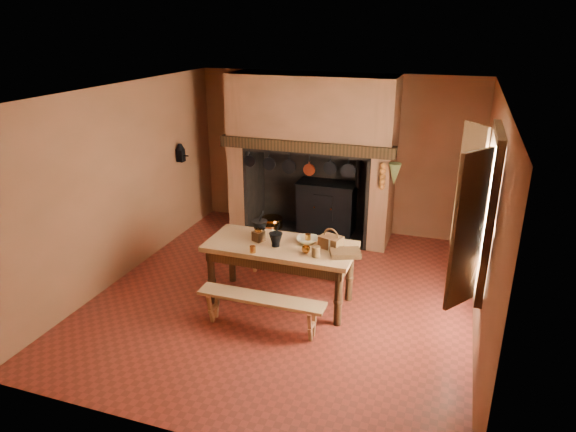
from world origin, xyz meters
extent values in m
plane|color=maroon|center=(0.00, 0.00, 0.00)|extent=(5.50, 5.50, 0.00)
plane|color=silver|center=(0.00, 0.00, 2.80)|extent=(5.50, 5.50, 0.00)
cube|color=brown|center=(0.00, 2.75, 1.40)|extent=(5.00, 0.02, 2.80)
cube|color=brown|center=(-2.50, 0.00, 1.40)|extent=(0.02, 5.50, 2.80)
cube|color=brown|center=(2.50, 0.00, 1.40)|extent=(0.02, 5.50, 2.80)
cube|color=brown|center=(0.00, -2.75, 1.40)|extent=(5.00, 0.02, 2.80)
cube|color=brown|center=(-1.55, 2.30, 1.40)|extent=(0.30, 0.90, 2.80)
cube|color=brown|center=(0.95, 2.30, 1.40)|extent=(0.30, 0.90, 2.80)
cube|color=brown|center=(-0.30, 2.30, 2.20)|extent=(2.20, 0.90, 1.20)
cube|color=black|center=(-0.30, 1.90, 1.69)|extent=(2.95, 0.22, 0.18)
cube|color=black|center=(-0.30, 2.72, 0.80)|extent=(2.20, 0.06, 1.60)
cube|color=black|center=(-0.30, 2.30, 0.01)|extent=(2.20, 0.90, 0.02)
cube|color=black|center=(-0.05, 2.45, 0.45)|extent=(1.00, 0.50, 0.90)
cube|color=black|center=(-0.05, 2.43, 0.92)|extent=(1.04, 0.54, 0.04)
cube|color=black|center=(-0.05, 2.19, 0.55)|extent=(0.35, 0.02, 0.45)
cylinder|color=black|center=(0.50, 2.45, 1.25)|extent=(0.10, 0.10, 0.70)
cylinder|color=#BC762B|center=(-0.20, 2.17, 0.55)|extent=(0.03, 0.03, 0.03)
cylinder|color=#BC762B|center=(0.10, 2.17, 0.55)|extent=(0.03, 0.03, 0.03)
cylinder|color=#BC762B|center=(-1.05, 2.30, 0.10)|extent=(0.40, 0.40, 0.20)
cylinder|color=#BC762B|center=(-1.00, 2.05, 0.09)|extent=(0.34, 0.34, 0.18)
cube|color=black|center=(-1.25, 2.40, 0.08)|extent=(0.18, 0.18, 0.16)
cone|color=#636831|center=(1.18, 1.79, 1.38)|extent=(0.20, 0.20, 0.35)
cube|color=white|center=(2.48, -0.40, 1.70)|extent=(0.02, 1.00, 1.60)
cube|color=#3B2513|center=(2.45, -0.40, 2.54)|extent=(0.08, 1.16, 0.08)
cube|color=#3B2513|center=(2.45, -0.40, 0.86)|extent=(0.08, 1.16, 0.08)
cube|color=#3B2513|center=(2.25, -1.08, 1.70)|extent=(0.29, 0.39, 1.60)
cube|color=#3B2513|center=(2.25, 0.28, 1.70)|extent=(0.29, 0.39, 1.60)
cube|color=black|center=(-2.42, 1.55, 1.45)|extent=(0.12, 0.12, 0.22)
cone|color=black|center=(-2.42, 1.55, 1.60)|extent=(0.16, 0.16, 0.10)
cylinder|color=black|center=(-2.33, 1.55, 1.45)|extent=(0.12, 0.02, 0.02)
cube|color=tan|center=(0.00, -0.16, 0.82)|extent=(1.96, 0.87, 0.07)
cube|color=#3B2513|center=(0.00, -0.16, 0.71)|extent=(1.83, 0.74, 0.15)
cylinder|color=#3B2513|center=(-0.88, -0.49, 0.39)|extent=(0.10, 0.10, 0.79)
cylinder|color=#3B2513|center=(0.87, -0.49, 0.39)|extent=(0.10, 0.10, 0.79)
cylinder|color=#3B2513|center=(-0.88, 0.17, 0.39)|extent=(0.10, 0.10, 0.79)
cylinder|color=#3B2513|center=(0.87, 0.17, 0.39)|extent=(0.10, 0.10, 0.79)
cube|color=tan|center=(0.00, -0.88, 0.43)|extent=(1.61, 0.28, 0.04)
cube|color=tan|center=(0.00, 0.59, 0.44)|extent=(1.64, 0.29, 0.04)
cylinder|color=black|center=(-0.37, 0.03, 0.87)|extent=(0.13, 0.13, 0.04)
cone|color=black|center=(-0.37, 0.03, 0.98)|extent=(0.21, 0.21, 0.18)
cylinder|color=black|center=(-0.35, 0.03, 1.13)|extent=(0.09, 0.05, 0.17)
cylinder|color=black|center=(-0.04, -0.23, 0.87)|extent=(0.11, 0.11, 0.03)
cone|color=black|center=(-0.04, -0.23, 0.96)|extent=(0.18, 0.18, 0.15)
cylinder|color=black|center=(-0.02, -0.23, 1.08)|extent=(0.07, 0.04, 0.15)
cube|color=#3B2513|center=(-0.32, -0.14, 0.92)|extent=(0.18, 0.18, 0.13)
cylinder|color=#BC762B|center=(-0.32, -0.14, 1.00)|extent=(0.10, 0.10, 0.03)
cylinder|color=black|center=(-0.26, -0.14, 1.04)|extent=(0.11, 0.06, 0.04)
cylinder|color=#BC762B|center=(-0.25, -0.51, 0.89)|extent=(0.09, 0.09, 0.09)
cylinder|color=#BC762B|center=(0.30, 0.09, 0.89)|extent=(0.09, 0.09, 0.09)
imported|color=beige|center=(0.31, 0.01, 0.89)|extent=(0.36, 0.36, 0.07)
cylinder|color=#533A1E|center=(0.54, -0.37, 0.92)|extent=(0.13, 0.13, 0.14)
cylinder|color=beige|center=(0.67, -0.12, 0.93)|extent=(0.11, 0.11, 0.15)
cube|color=#4B2816|center=(0.65, -0.05, 0.93)|extent=(0.33, 0.28, 0.16)
torus|color=#4B2816|center=(0.65, -0.05, 1.01)|extent=(0.22, 0.09, 0.23)
cube|color=#3B2513|center=(0.88, -0.22, 0.88)|extent=(0.45, 0.38, 0.06)
imported|color=#BC762B|center=(0.39, -0.31, 0.89)|extent=(0.14, 0.14, 0.08)
camera|label=1|loc=(2.07, -5.98, 3.60)|focal=32.00mm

